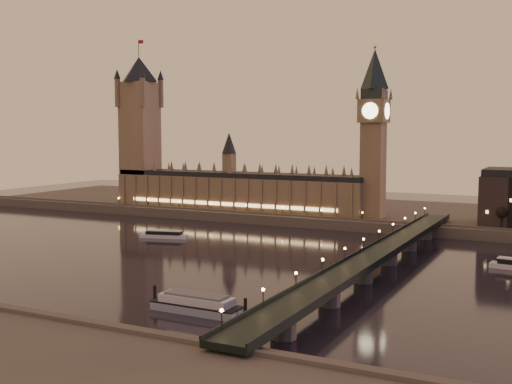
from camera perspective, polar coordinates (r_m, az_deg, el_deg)
ground at (r=312.38m, az=-5.82°, el=-5.49°), size 700.00×700.00×0.00m
far_embankment at (r=447.95m, az=8.93°, el=-1.80°), size 560.00×130.00×6.00m
palace_of_westminster at (r=433.00m, az=-1.71°, el=0.50°), size 180.00×26.62×52.00m
victoria_tower at (r=474.70m, az=-10.29°, el=6.18°), size 31.68×31.68×118.00m
big_ben at (r=395.29m, az=10.42°, el=6.07°), size 17.68×17.68×104.00m
westminster_bridge at (r=273.94m, az=10.63°, el=-5.94°), size 13.20×260.00×15.30m
bare_tree_0 at (r=371.54m, az=21.08°, el=-1.64°), size 6.30×6.30×12.81m
cruise_boat_a at (r=359.38m, az=-8.19°, el=-3.77°), size 27.18×12.39×4.25m
moored_barge at (r=213.59m, az=-5.29°, el=-9.88°), size 36.36×9.43×6.67m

